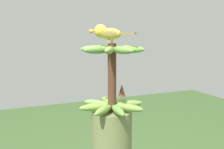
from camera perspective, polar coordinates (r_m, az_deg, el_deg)
banana_bunch at (r=1.25m, az=0.04°, el=-0.81°), size 0.33×0.33×0.34m
perched_bird at (r=1.23m, az=-1.26°, el=9.28°), size 0.18×0.18×0.09m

